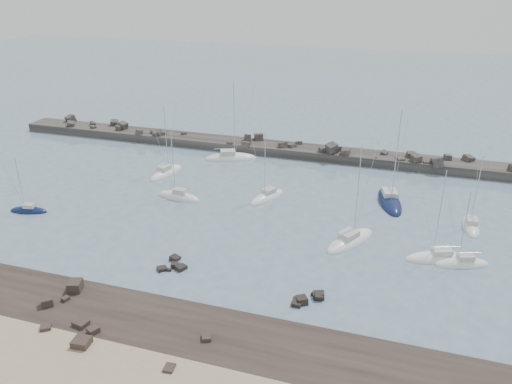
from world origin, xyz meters
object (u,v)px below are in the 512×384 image
sailboat_1 (166,173)px  sailboat_9 (437,258)px  sailboat_7 (462,264)px  sailboat_4 (267,197)px  sailboat_8 (471,226)px  sailboat_5 (350,241)px  sailboat_2 (231,158)px  sailboat_3 (179,197)px  sailboat_0 (29,211)px  sailboat_6 (389,202)px

sailboat_1 → sailboat_9: sailboat_1 is taller
sailboat_7 → sailboat_9: 3.07m
sailboat_1 → sailboat_4: 22.16m
sailboat_7 → sailboat_8: size_ratio=0.95×
sailboat_5 → sailboat_2: bearing=136.0°
sailboat_3 → sailboat_5: 30.64m
sailboat_5 → sailboat_7: bearing=-6.2°
sailboat_0 → sailboat_7: sailboat_7 is taller
sailboat_2 → sailboat_9: (40.09, -28.38, -0.02)m
sailboat_1 → sailboat_4: sailboat_1 is taller
sailboat_2 → sailboat_4: sailboat_2 is taller
sailboat_3 → sailboat_7: bearing=-10.2°
sailboat_8 → sailboat_0: bearing=-166.7°
sailboat_5 → sailboat_1: bearing=156.9°
sailboat_0 → sailboat_7: bearing=3.6°
sailboat_2 → sailboat_6: 34.79m
sailboat_0 → sailboat_8: 69.31m
sailboat_1 → sailboat_8: 54.20m
sailboat_3 → sailboat_6: 35.58m
sailboat_9 → sailboat_3: bearing=169.8°
sailboat_2 → sailboat_3: (-1.71, -20.83, 0.01)m
sailboat_6 → sailboat_0: bearing=-159.0°
sailboat_3 → sailboat_8: 46.88m
sailboat_5 → sailboat_8: 19.63m
sailboat_2 → sailboat_8: sailboat_2 is taller
sailboat_6 → sailboat_3: bearing=-165.4°
sailboat_2 → sailboat_7: sailboat_2 is taller
sailboat_3 → sailboat_9: 42.48m
sailboat_1 → sailboat_3: (7.17, -9.40, 0.00)m
sailboat_4 → sailboat_1: bearing=167.1°
sailboat_0 → sailboat_7: size_ratio=0.87×
sailboat_1 → sailboat_5: (37.13, -15.81, -0.01)m
sailboat_0 → sailboat_2: 39.90m
sailboat_1 → sailboat_5: bearing=-23.1°
sailboat_2 → sailboat_6: (32.71, -11.84, 0.00)m
sailboat_6 → sailboat_7: sailboat_6 is taller
sailboat_4 → sailboat_7: 32.86m
sailboat_3 → sailboat_8: bearing=4.6°
sailboat_1 → sailboat_2: 14.48m
sailboat_4 → sailboat_8: (32.30, -0.68, -0.01)m
sailboat_2 → sailboat_7: bearing=-33.8°
sailboat_2 → sailboat_4: bearing=-52.1°
sailboat_6 → sailboat_7: 19.95m
sailboat_1 → sailboat_2: size_ratio=0.84×
sailboat_2 → sailboat_7: 51.89m
sailboat_6 → sailboat_1: bearing=179.4°
sailboat_3 → sailboat_7: sailboat_3 is taller
sailboat_2 → sailboat_5: (28.25, -27.24, -0.00)m
sailboat_7 → sailboat_1: bearing=161.5°
sailboat_6 → sailboat_4: bearing=-167.2°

